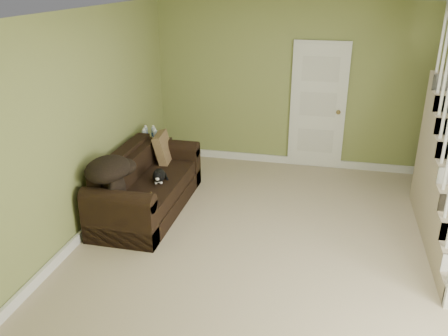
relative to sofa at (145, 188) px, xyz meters
The scene contains 14 objects.
floor 2.14m from the sofa, 17.59° to the right, with size 5.00×5.50×0.01m, color tan.
ceiling 3.12m from the sofa, 17.59° to the right, with size 5.00×5.50×0.01m, color white.
wall_back 3.08m from the sofa, 46.35° to the left, with size 5.00×0.04×2.60m, color olive.
wall_front 4.07m from the sofa, 59.27° to the right, with size 5.00×0.04×2.60m, color olive.
wall_left 1.28m from the sofa, 127.25° to the right, with size 0.04×5.50×2.60m, color olive.
baseboard_back 2.91m from the sofa, 45.94° to the left, with size 5.00×0.04×0.12m, color white.
baseboard_left 0.82m from the sofa, 125.51° to the right, with size 0.04×5.50×0.12m, color white.
door 3.04m from the sofa, 44.35° to the left, with size 0.86×0.12×2.02m.
sofa is the anchor object (origin of this frame).
side_table 0.92m from the sofa, 104.75° to the left, with size 0.58×0.58×0.86m.
cat 0.30m from the sofa, ahead, with size 0.26×0.44×0.21m.
banana 0.59m from the sofa, 67.58° to the right, with size 0.06×0.20×0.06m, color gold.
throw_pillow 0.77m from the sofa, 88.68° to the left, with size 0.11×0.46×0.46m, color #4C361E.
throw_blanket 0.85m from the sofa, 104.87° to the right, with size 0.49×0.65×0.27m, color black.
Camera 1 is at (0.29, -4.69, 2.96)m, focal length 38.00 mm.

